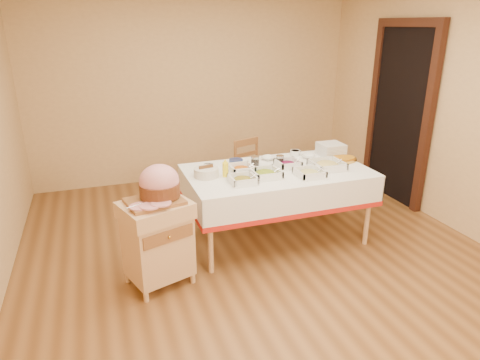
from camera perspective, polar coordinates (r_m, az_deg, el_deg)
name	(u,v)px	position (r m, az deg, el deg)	size (l,w,h in m)	color
room_shell	(262,126)	(3.76, 2.90, 7.26)	(5.00, 5.00, 5.00)	brown
doorway	(400,112)	(5.69, 20.56, 8.51)	(0.09, 1.10, 2.20)	black
dining_table	(277,185)	(4.34, 4.94, -0.68)	(1.82, 1.02, 0.76)	#DCAC79
butcher_cart	(157,238)	(3.71, -10.96, -7.66)	(0.65, 0.59, 0.76)	#DCAC79
dining_chair	(253,175)	(5.09, 1.72, 0.68)	(0.49, 0.48, 0.86)	brown
ham_on_board	(159,186)	(3.56, -10.78, -0.75)	(0.47, 0.45, 0.31)	brown
serving_dish_a	(243,180)	(3.91, 0.38, 0.05)	(0.24, 0.23, 0.10)	white
serving_dish_b	(266,173)	(4.08, 3.44, 0.88)	(0.26, 0.26, 0.11)	white
serving_dish_c	(310,173)	(4.14, 9.26, 0.93)	(0.25, 0.25, 0.10)	white
serving_dish_d	(327,165)	(4.39, 11.55, 1.97)	(0.30, 0.30, 0.12)	white
serving_dish_e	(241,169)	(4.20, 0.19, 1.49)	(0.24, 0.23, 0.11)	white
serving_dish_f	(288,164)	(4.38, 6.41, 2.16)	(0.24, 0.23, 0.11)	white
small_bowl_left	(209,166)	(4.30, -4.19, 1.83)	(0.11, 0.11, 0.05)	white
small_bowl_mid	(236,162)	(4.42, -0.53, 2.44)	(0.14, 0.14, 0.06)	navy
small_bowl_right	(295,153)	(4.78, 7.38, 3.64)	(0.11, 0.11, 0.06)	white
bowl_white_imported	(268,158)	(4.60, 3.82, 2.93)	(0.15, 0.15, 0.04)	white
bowl_small_imported	(308,156)	(4.71, 9.10, 3.17)	(0.14, 0.14, 0.04)	white
preserve_jar_left	(255,162)	(4.36, 2.02, 2.42)	(0.09, 0.09, 0.11)	silver
preserve_jar_right	(280,161)	(4.41, 5.32, 2.54)	(0.08, 0.08, 0.11)	silver
mustard_bottle	(225,169)	(4.07, -1.97, 1.51)	(0.06, 0.06, 0.18)	yellow
bread_basket	(206,172)	(4.09, -4.53, 1.04)	(0.24, 0.24, 0.10)	silver
plate_stack	(331,150)	(4.83, 12.02, 3.99)	(0.25, 0.25, 0.14)	white
brass_platter	(342,159)	(4.68, 13.49, 2.71)	(0.32, 0.23, 0.04)	gold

